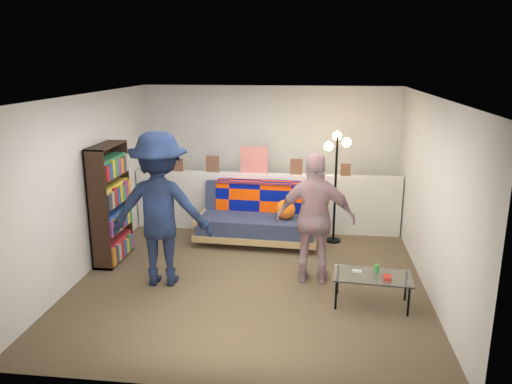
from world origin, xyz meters
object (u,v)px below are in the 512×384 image
(bookshelf, at_px, (111,207))
(floor_lamp, at_px, (336,165))
(futon_sofa, at_px, (259,219))
(person_right, at_px, (316,219))
(person_left, at_px, (160,209))
(coffee_table, at_px, (373,277))

(bookshelf, bearing_deg, floor_lamp, 19.89)
(futon_sofa, bearing_deg, floor_lamp, 8.50)
(futon_sofa, distance_m, person_right, 1.72)
(floor_lamp, height_order, person_right, floor_lamp)
(floor_lamp, bearing_deg, futon_sofa, -171.50)
(floor_lamp, distance_m, person_right, 1.64)
(bookshelf, height_order, person_right, person_right)
(bookshelf, height_order, floor_lamp, floor_lamp)
(person_left, bearing_deg, futon_sofa, -127.50)
(floor_lamp, relative_size, person_left, 0.89)
(floor_lamp, bearing_deg, person_left, -141.11)
(coffee_table, distance_m, floor_lamp, 2.36)
(floor_lamp, distance_m, person_left, 2.92)
(coffee_table, distance_m, person_left, 2.75)
(bookshelf, relative_size, floor_lamp, 0.96)
(person_left, height_order, person_right, person_left)
(person_right, bearing_deg, bookshelf, -5.47)
(bookshelf, relative_size, person_right, 0.99)
(coffee_table, bearing_deg, person_left, 173.05)
(futon_sofa, distance_m, floor_lamp, 1.48)
(bookshelf, xyz_separation_m, floor_lamp, (3.22, 1.16, 0.46))
(coffee_table, bearing_deg, person_right, 139.88)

